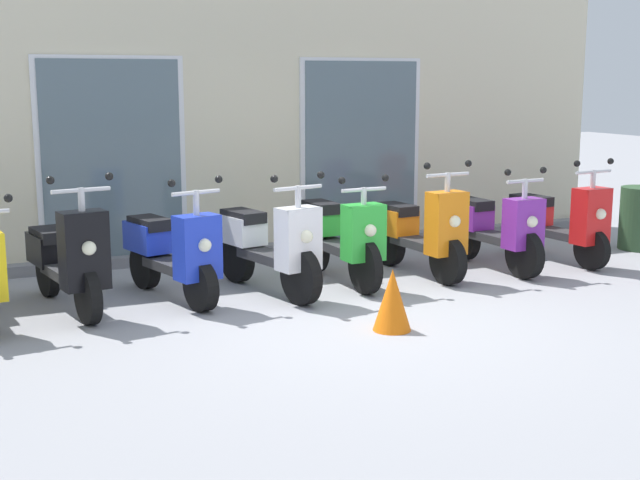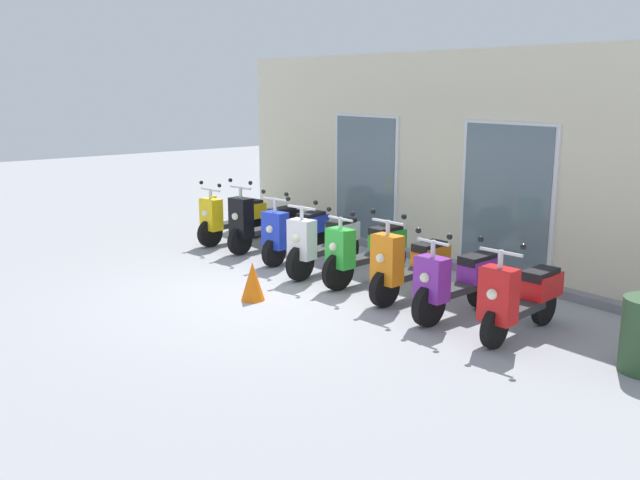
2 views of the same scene
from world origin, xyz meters
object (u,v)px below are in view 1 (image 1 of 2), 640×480
(scooter_blue, at_px, (172,251))
(scooter_white, at_px, (268,245))
(scooter_orange, at_px, (419,231))
(scooter_purple, at_px, (494,228))
(scooter_green, at_px, (339,235))
(scooter_black, at_px, (67,258))
(scooter_red, at_px, (558,220))
(traffic_cone, at_px, (392,300))

(scooter_blue, relative_size, scooter_white, 0.93)
(scooter_orange, xyz_separation_m, scooter_purple, (0.89, -0.08, -0.02))
(scooter_white, distance_m, scooter_green, 0.83)
(scooter_black, bearing_deg, scooter_red, -1.06)
(scooter_green, relative_size, scooter_purple, 1.04)
(scooter_red, distance_m, traffic_cone, 3.45)
(scooter_black, bearing_deg, scooter_orange, -0.91)
(scooter_black, xyz_separation_m, scooter_purple, (4.49, -0.13, -0.02))
(scooter_green, height_order, scooter_purple, scooter_purple)
(scooter_blue, height_order, scooter_orange, scooter_orange)
(scooter_red, relative_size, traffic_cone, 2.96)
(scooter_blue, relative_size, scooter_red, 0.99)
(scooter_black, xyz_separation_m, scooter_orange, (3.60, -0.06, -0.01))
(scooter_black, bearing_deg, scooter_white, -4.21)
(scooter_blue, height_order, traffic_cone, scooter_blue)
(scooter_black, height_order, scooter_green, scooter_black)
(scooter_orange, xyz_separation_m, traffic_cone, (-1.24, -1.68, -0.21))
(scooter_green, relative_size, traffic_cone, 3.12)
(traffic_cone, bearing_deg, scooter_purple, 36.86)
(scooter_green, distance_m, traffic_cone, 1.76)
(scooter_green, bearing_deg, scooter_white, -171.88)
(scooter_black, bearing_deg, scooter_blue, -0.18)
(scooter_orange, bearing_deg, scooter_white, -177.36)
(scooter_orange, distance_m, traffic_cone, 2.10)
(scooter_blue, xyz_separation_m, scooter_purple, (3.53, -0.13, -0.01))
(scooter_red, xyz_separation_m, traffic_cone, (-3.03, -1.63, -0.21))
(scooter_purple, bearing_deg, scooter_green, 176.41)
(scooter_blue, relative_size, traffic_cone, 2.93)
(scooter_purple, relative_size, traffic_cone, 3.01)
(scooter_orange, bearing_deg, scooter_purple, -4.94)
(scooter_orange, relative_size, traffic_cone, 2.98)
(scooter_orange, xyz_separation_m, scooter_red, (1.79, -0.04, 0.00))
(scooter_red, bearing_deg, scooter_green, 178.33)
(scooter_green, distance_m, scooter_orange, 0.92)
(scooter_blue, relative_size, scooter_green, 0.94)
(scooter_black, bearing_deg, scooter_purple, -1.71)
(scooter_green, distance_m, scooter_red, 2.71)
(scooter_white, height_order, scooter_red, scooter_white)
(scooter_blue, distance_m, scooter_orange, 2.65)
(scooter_white, bearing_deg, scooter_green, 8.12)
(scooter_orange, distance_m, scooter_red, 1.79)
(scooter_purple, relative_size, scooter_red, 1.02)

